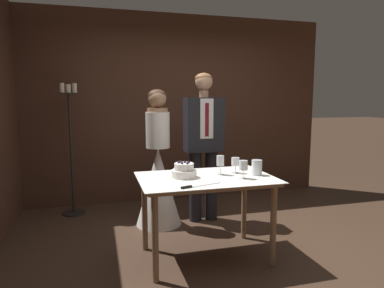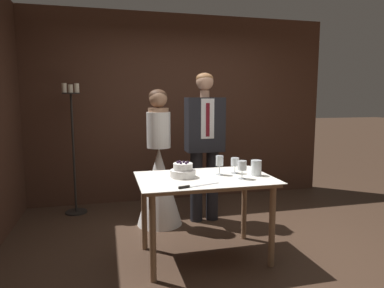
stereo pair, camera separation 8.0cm
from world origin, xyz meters
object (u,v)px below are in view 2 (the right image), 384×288
cake_table (205,187)px  cake_knife (191,186)px  wine_glass_middle (235,162)px  bride (159,176)px  groom (205,139)px  tiered_cake (183,171)px  candle_stand (73,149)px  wine_glass_near (220,162)px  hurricane_candle (256,168)px  wine_glass_far (242,166)px

cake_table → cake_knife: cake_knife is taller
wine_glass_middle → bride: 1.12m
wine_glass_middle → bride: size_ratio=0.09×
bride → groom: size_ratio=0.89×
cake_table → tiered_cake: (-0.20, 0.05, 0.16)m
tiered_cake → candle_stand: size_ratio=0.14×
wine_glass_near → groom: (0.12, 0.91, 0.12)m
wine_glass_near → cake_knife: bearing=-134.3°
groom → candle_stand: (-1.58, 0.67, -0.17)m
tiered_cake → hurricane_candle: bearing=-7.5°
tiered_cake → candle_stand: 1.94m
groom → candle_stand: 1.73m
wine_glass_middle → hurricane_candle: (0.16, -0.14, -0.04)m
tiered_cake → hurricane_candle: (0.69, -0.09, 0.01)m
cake_knife → wine_glass_far: 0.56m
bride → candle_stand: (-1.02, 0.67, 0.26)m
wine_glass_near → wine_glass_far: bearing=-54.8°
cake_table → wine_glass_far: (0.31, -0.14, 0.22)m
wine_glass_middle → tiered_cake: bearing=-175.1°
bride → groom: bearing=-0.1°
cake_table → wine_glass_far: bearing=-24.2°
bride → tiered_cake: bearing=-84.9°
tiered_cake → hurricane_candle: 0.70m
wine_glass_far → candle_stand: candle_stand is taller
tiered_cake → wine_glass_far: size_ratio=1.41×
wine_glass_far → bride: bearing=117.9°
tiered_cake → bride: bride is taller
candle_stand → bride: bearing=-33.4°
cake_table → hurricane_candle: size_ratio=8.58×
wine_glass_near → wine_glass_middle: size_ratio=1.21×
candle_stand → groom: bearing=-23.1°
tiered_cake → wine_glass_far: 0.55m
wine_glass_middle → groom: 0.90m
wine_glass_middle → bride: bride is taller
cake_knife → wine_glass_far: wine_glass_far is taller
wine_glass_near → wine_glass_middle: 0.17m
wine_glass_middle → wine_glass_near: bearing=-171.0°
wine_glass_near → hurricane_candle: 0.35m
groom → cake_knife: bearing=-110.7°
cake_knife → wine_glass_near: size_ratio=2.08×
groom → wine_glass_far: bearing=-88.4°
cake_table → wine_glass_middle: 0.40m
hurricane_candle → wine_glass_near: bearing=161.6°
cake_table → hurricane_candle: 0.53m
wine_glass_far → groom: size_ratio=0.09×
cake_knife → bride: (-0.07, 1.29, -0.19)m
cake_knife → tiered_cake: bearing=71.3°
wine_glass_middle → hurricane_candle: size_ratio=1.05×
hurricane_candle → cake_knife: bearing=-158.8°
cake_knife → candle_stand: candle_stand is taller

